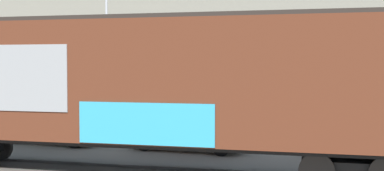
{
  "coord_description": "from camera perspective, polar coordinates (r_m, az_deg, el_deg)",
  "views": [
    {
      "loc": [
        5.03,
        -14.61,
        3.19
      ],
      "look_at": [
        0.92,
        2.01,
        2.49
      ],
      "focal_mm": 49.84,
      "sensor_mm": 36.0,
      "label": 1
    }
  ],
  "objects": [
    {
      "name": "parked_car_white",
      "position": [
        19.73,
        18.03,
        -4.63
      ],
      "size": [
        4.77,
        1.99,
        1.63
      ],
      "color": "silver",
      "rests_on": "ground_plane"
    },
    {
      "name": "parked_car_silver",
      "position": [
        19.77,
        -0.22,
        -4.52
      ],
      "size": [
        4.51,
        2.34,
        1.6
      ],
      "color": "#B7BABF",
      "rests_on": "ground_plane"
    },
    {
      "name": "freight_car",
      "position": [
        15.54,
        -5.87,
        0.31
      ],
      "size": [
        17.45,
        3.3,
        4.63
      ],
      "color": "#5B2B19",
      "rests_on": "ground_plane"
    },
    {
      "name": "flagpole",
      "position": [
        29.79,
        -9.75,
        8.56
      ],
      "size": [
        1.73,
        0.35,
        10.0
      ],
      "color": "silver",
      "rests_on": "ground_plane"
    },
    {
      "name": "hillside",
      "position": [
        69.94,
        9.88,
        4.02
      ],
      "size": [
        150.24,
        33.18,
        15.36
      ],
      "color": "gray",
      "rests_on": "ground_plane"
    },
    {
      "name": "parked_car_green",
      "position": [
        22.17,
        -14.52,
        -3.89
      ],
      "size": [
        4.42,
        2.33,
        1.62
      ],
      "color": "#1E5933",
      "rests_on": "ground_plane"
    }
  ]
}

